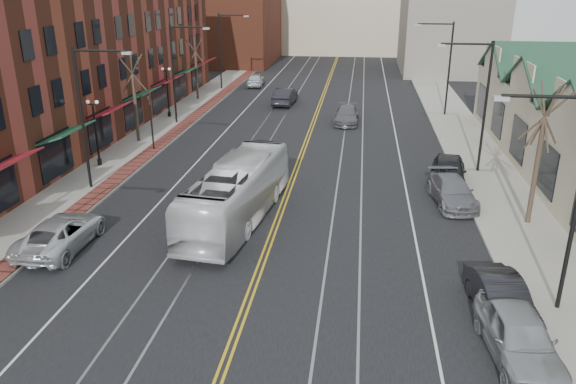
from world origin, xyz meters
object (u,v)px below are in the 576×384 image
(parked_suv, at_px, (61,233))
(parked_car_b, at_px, (501,298))
(transit_bus, at_px, (237,192))
(parked_car_c, at_px, (452,191))
(parked_car_a, at_px, (519,336))
(parked_car_d, at_px, (448,171))

(parked_suv, height_order, parked_car_b, parked_suv)
(transit_bus, relative_size, parked_car_c, 2.22)
(parked_car_a, distance_m, parked_car_d, 16.59)
(parked_car_b, relative_size, parked_car_d, 0.89)
(transit_bus, distance_m, parked_car_a, 14.92)
(parked_car_d, bearing_deg, parked_car_b, -82.34)
(parked_car_a, height_order, parked_car_d, parked_car_d)
(parked_car_a, bearing_deg, parked_car_d, 84.69)
(parked_car_a, height_order, parked_car_b, parked_car_a)
(transit_bus, distance_m, parked_car_b, 13.45)
(parked_car_b, bearing_deg, parked_car_a, -97.98)
(transit_bus, relative_size, parked_car_a, 2.28)
(parked_suv, xyz_separation_m, parked_car_c, (18.40, 7.88, -0.02))
(parked_car_d, bearing_deg, parked_suv, -141.80)
(parked_suv, distance_m, parked_car_c, 20.01)
(parked_car_b, bearing_deg, parked_car_c, 83.07)
(parked_car_b, height_order, parked_car_d, parked_car_d)
(parked_car_b, distance_m, parked_car_d, 14.12)
(transit_bus, bearing_deg, parked_suv, 36.30)
(parked_suv, distance_m, parked_car_b, 18.86)
(parked_car_a, distance_m, parked_car_c, 13.49)
(parked_car_a, relative_size, parked_car_c, 0.97)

